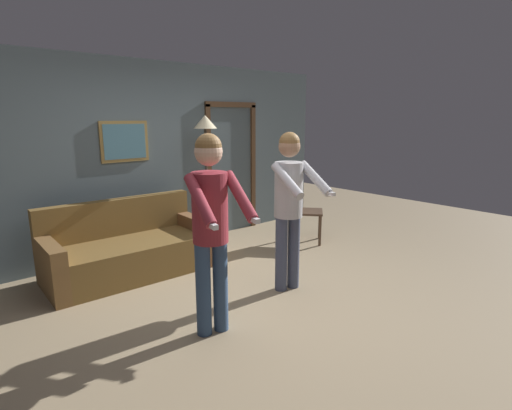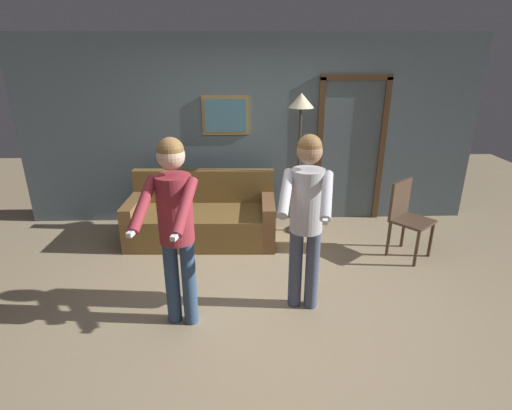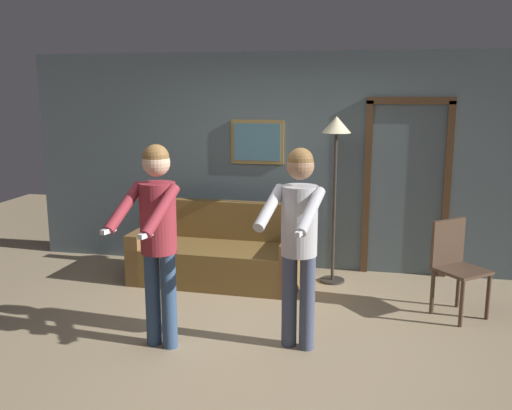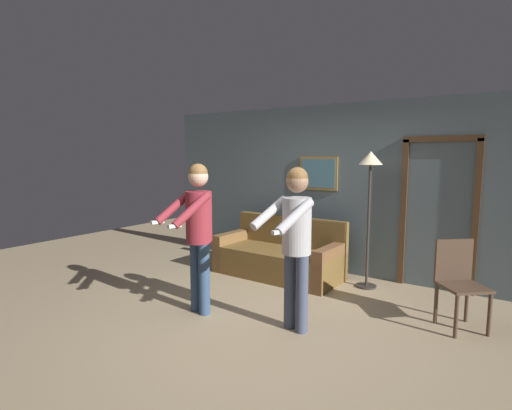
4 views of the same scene
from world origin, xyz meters
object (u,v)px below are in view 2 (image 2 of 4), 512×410
Objects in this scene: couch at (202,219)px; torchiere_lamp at (301,119)px; dining_chair_distant at (406,214)px; person_standing_left at (175,218)px; person_standing_right at (307,209)px.

torchiere_lamp reaches higher than couch.
person_standing_left is at bearing -153.60° from dining_chair_distant.
torchiere_lamp is 2.43m from person_standing_left.
person_standing_right is (1.15, 0.21, -0.02)m from person_standing_left.
torchiere_lamp reaches higher than dining_chair_distant.
torchiere_lamp is at bearing 149.41° from dining_chair_distant.
person_standing_right is at bearing -54.64° from couch.
person_standing_left reaches higher than couch.
dining_chair_distant is at bearing -11.58° from couch.
torchiere_lamp is at bearing 9.18° from couch.
torchiere_lamp is (1.29, 0.21, 1.28)m from couch.
person_standing_left is at bearing -123.64° from torchiere_lamp.
dining_chair_distant is (2.54, 1.26, -0.52)m from person_standing_left.
dining_chair_distant reaches higher than couch.
couch is 1.13× the size of person_standing_right.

